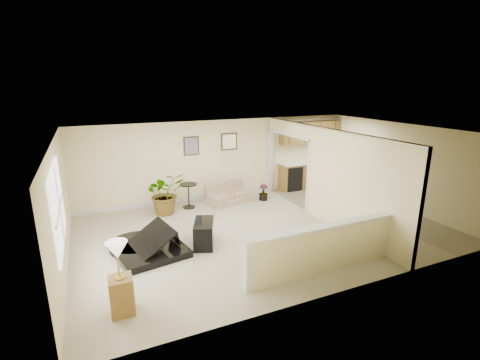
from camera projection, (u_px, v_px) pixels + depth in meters
name	position (u px, v px, depth m)	size (l,w,h in m)	color
floor	(263.00, 229.00, 8.87)	(9.00, 9.00, 0.00)	tan
back_wall	(220.00, 159.00, 11.17)	(9.00, 0.04, 2.50)	beige
front_wall	(346.00, 227.00, 5.89)	(9.00, 0.04, 2.50)	beige
left_wall	(59.00, 209.00, 6.77)	(0.04, 6.00, 2.50)	beige
right_wall	(398.00, 165.00, 10.30)	(0.04, 6.00, 2.50)	beige
ceiling	(265.00, 132.00, 8.20)	(9.00, 6.00, 0.04)	white
kitchen_vinyl	(359.00, 211.00, 10.10)	(2.70, 6.00, 0.01)	tan
interior_partition	(318.00, 174.00, 9.47)	(0.18, 5.99, 2.50)	beige
pony_half_wall	(322.00, 248.00, 6.74)	(3.42, 0.22, 1.00)	beige
left_window	(57.00, 207.00, 6.28)	(0.05, 2.15, 1.45)	white
wall_art_left	(191.00, 146.00, 10.64)	(0.48, 0.04, 0.58)	#3E2E16
wall_mirror	(229.00, 142.00, 11.12)	(0.55, 0.04, 0.55)	#3E2E16
kitchen_cabinets	(307.00, 163.00, 12.29)	(2.36, 0.65, 2.33)	olive
piano	(147.00, 229.00, 7.52)	(1.84, 1.87, 1.34)	black
piano_bench	(204.00, 233.00, 7.97)	(0.43, 0.85, 0.57)	black
loveseat	(228.00, 193.00, 10.84)	(1.52, 1.06, 0.77)	tan
accent_table	(189.00, 192.00, 10.30)	(0.51, 0.51, 0.74)	black
palm_plant	(165.00, 193.00, 9.84)	(1.22, 1.10, 1.21)	black
small_plant	(263.00, 193.00, 11.05)	(0.38, 0.38, 0.52)	black
lamp_stand	(120.00, 284.00, 5.53)	(0.38, 0.38, 1.26)	olive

